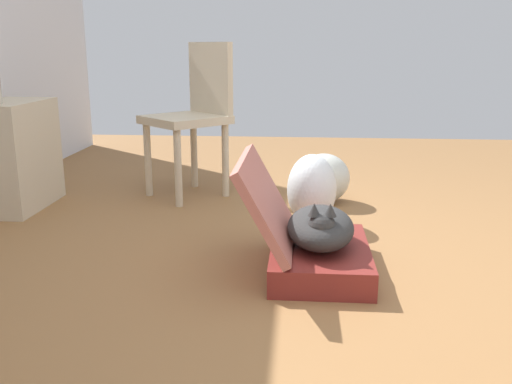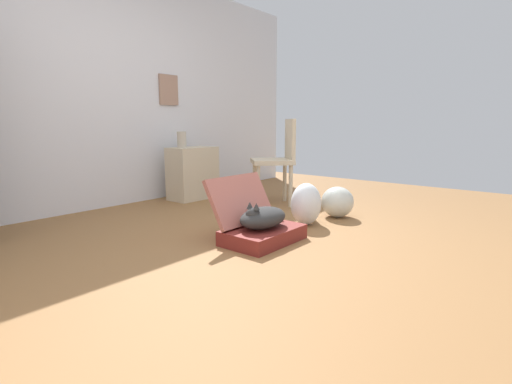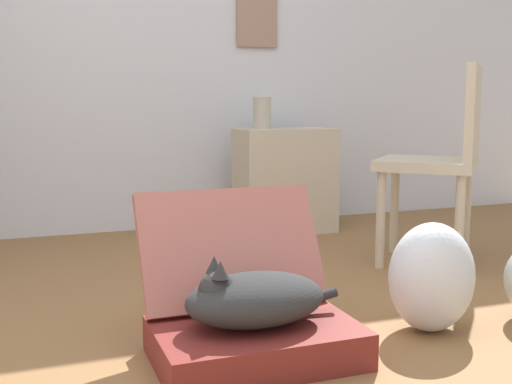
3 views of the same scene
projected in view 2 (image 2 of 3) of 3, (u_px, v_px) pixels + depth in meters
The scene contains 10 objects.
ground_plane at pixel (256, 250), 2.84m from camera, with size 7.68×7.68×0.00m, color olive.
wall_back at pixel (89, 86), 4.03m from camera, with size 6.40×0.15×2.60m.
suitcase_base at pixel (263, 235), 3.01m from camera, with size 0.62×0.42×0.11m, color maroon.
suitcase_lid at pixel (241, 200), 3.11m from camera, with size 0.62×0.42×0.04m, color #B26356.
cat at pixel (262, 217), 2.98m from camera, with size 0.52×0.28×0.22m.
plastic_bag_white at pixel (306, 204), 3.50m from camera, with size 0.31×0.26×0.38m, color silver.
plastic_bag_clear at pixel (337, 202), 3.80m from camera, with size 0.31×0.32×0.30m, color silver.
side_table at pixel (193, 173), 4.72m from camera, with size 0.58×0.33×0.63m, color beige.
vase_tall at pixel (182, 140), 4.55m from camera, with size 0.11×0.11×0.19m, color #B7AD99.
chair at pixel (278, 158), 4.35m from camera, with size 0.62×0.62×0.96m.
Camera 2 is at (-2.10, -1.73, 0.91)m, focal length 27.15 mm.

